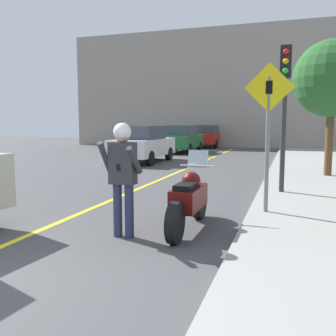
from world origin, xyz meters
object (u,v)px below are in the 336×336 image
motorcycle (189,200)px  crossing_sign (268,123)px  street_tree (332,79)px  parked_car_red (208,136)px  traffic_light (285,91)px  parked_car_green (182,139)px  person_biker (123,167)px  parked_car_white (143,144)px

motorcycle → crossing_sign: crossing_sign is taller
street_tree → parked_car_red: (-7.21, 14.98, -2.33)m
traffic_light → street_tree: (1.35, 3.59, 0.63)m
parked_car_green → traffic_light: bearing=-63.9°
person_biker → street_tree: 8.95m
crossing_sign → parked_car_white: 10.75m
traffic_light → parked_car_green: size_ratio=0.84×
motorcycle → parked_car_red: 22.61m
person_biker → traffic_light: bearing=62.3°
parked_car_green → parked_car_red: bearing=85.6°
crossing_sign → parked_car_green: bearing=111.8°
person_biker → street_tree: (3.62, 7.91, 2.08)m
street_tree → parked_car_green: size_ratio=1.03×
motorcycle → street_tree: (2.75, 7.18, 2.68)m
parked_car_green → person_biker: bearing=-76.8°
crossing_sign → traffic_light: bearing=84.3°
street_tree → parked_car_green: street_tree is taller
parked_car_green → parked_car_red: same height
street_tree → parked_car_red: bearing=115.7°
parked_car_green → parked_car_red: size_ratio=1.00×
traffic_light → parked_car_red: (-5.86, 18.57, -1.70)m
person_biker → parked_car_red: (-3.59, 22.89, -0.25)m
crossing_sign → parked_car_white: (-6.10, 8.81, -0.93)m
person_biker → crossing_sign: crossing_sign is taller
traffic_light → parked_car_red: 19.55m
motorcycle → parked_car_white: size_ratio=0.52×
parked_car_white → parked_car_red: same height
traffic_light → parked_car_white: size_ratio=0.84×
crossing_sign → traffic_light: traffic_light is taller
traffic_light → parked_car_green: traffic_light is taller
parked_car_white → crossing_sign: bearing=-55.3°
street_tree → parked_car_green: 12.25m
street_tree → parked_car_red: street_tree is taller
person_biker → street_tree: bearing=65.4°
motorcycle → person_biker: 1.28m
traffic_light → parked_car_red: traffic_light is taller
crossing_sign → street_tree: size_ratio=0.64×
motorcycle → parked_car_green: parked_car_green is taller
motorcycle → parked_car_white: bearing=116.0°
crossing_sign → parked_car_red: (-5.63, 20.87, -0.93)m
motorcycle → traffic_light: (1.40, 3.59, 2.05)m
crossing_sign → traffic_light: size_ratio=0.79×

